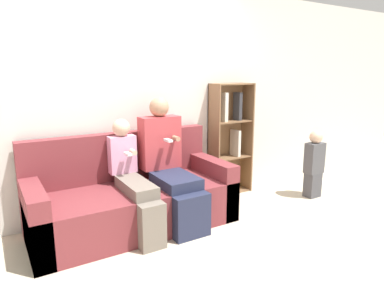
{
  "coord_description": "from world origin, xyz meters",
  "views": [
    {
      "loc": [
        -1.47,
        -2.6,
        1.58
      ],
      "look_at": [
        0.47,
        0.58,
        0.78
      ],
      "focal_mm": 32.0,
      "sensor_mm": 36.0,
      "label": 1
    }
  ],
  "objects_px": {
    "child_seated": "(134,178)",
    "toddler_standing": "(314,164)",
    "couch": "(133,199)",
    "adult_seated": "(169,160)",
    "bookshelf": "(228,140)"
  },
  "relations": [
    {
      "from": "child_seated",
      "to": "toddler_standing",
      "type": "bearing_deg",
      "value": -6.54
    },
    {
      "from": "couch",
      "to": "child_seated",
      "type": "relative_size",
      "value": 1.84
    },
    {
      "from": "couch",
      "to": "adult_seated",
      "type": "bearing_deg",
      "value": -10.65
    },
    {
      "from": "couch",
      "to": "child_seated",
      "type": "xyz_separation_m",
      "value": [
        -0.03,
        -0.13,
        0.26
      ]
    },
    {
      "from": "bookshelf",
      "to": "toddler_standing",
      "type": "bearing_deg",
      "value": -41.83
    },
    {
      "from": "couch",
      "to": "toddler_standing",
      "type": "height_order",
      "value": "couch"
    },
    {
      "from": "child_seated",
      "to": "bookshelf",
      "type": "bearing_deg",
      "value": 16.97
    },
    {
      "from": "couch",
      "to": "toddler_standing",
      "type": "relative_size",
      "value": 2.36
    },
    {
      "from": "toddler_standing",
      "to": "adult_seated",
      "type": "bearing_deg",
      "value": 170.43
    },
    {
      "from": "couch",
      "to": "adult_seated",
      "type": "distance_m",
      "value": 0.54
    },
    {
      "from": "child_seated",
      "to": "toddler_standing",
      "type": "xyz_separation_m",
      "value": [
        2.3,
        -0.26,
        -0.12
      ]
    },
    {
      "from": "adult_seated",
      "to": "bookshelf",
      "type": "relative_size",
      "value": 0.91
    },
    {
      "from": "couch",
      "to": "child_seated",
      "type": "bearing_deg",
      "value": -103.77
    },
    {
      "from": "adult_seated",
      "to": "bookshelf",
      "type": "distance_m",
      "value": 1.16
    },
    {
      "from": "adult_seated",
      "to": "bookshelf",
      "type": "xyz_separation_m",
      "value": [
        1.08,
        0.4,
        0.04
      ]
    }
  ]
}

